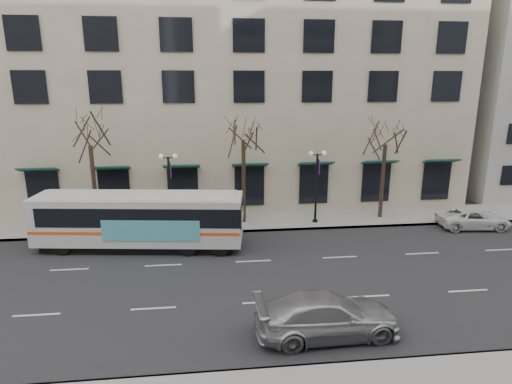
{
  "coord_description": "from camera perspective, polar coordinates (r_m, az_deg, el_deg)",
  "views": [
    {
      "loc": [
        -2.31,
        -19.85,
        9.98
      ],
      "look_at": [
        0.16,
        2.44,
        4.0
      ],
      "focal_mm": 30.0,
      "sensor_mm": 36.0,
      "label": 1
    }
  ],
  "objects": [
    {
      "name": "lamp_post_right",
      "position": [
        29.83,
        8.08,
        1.14
      ],
      "size": [
        1.22,
        0.45,
        5.21
      ],
      "color": "black",
      "rests_on": "ground"
    },
    {
      "name": "city_bus",
      "position": [
        26.52,
        -15.13,
        -3.51
      ],
      "size": [
        12.58,
        4.22,
        3.35
      ],
      "rotation": [
        0.0,
        0.0,
        -0.13
      ],
      "color": "silver",
      "rests_on": "ground"
    },
    {
      "name": "building_hotel",
      "position": [
        40.9,
        -6.16,
        17.68
      ],
      "size": [
        40.0,
        20.0,
        24.0
      ],
      "primitive_type": "cube",
      "color": "tan",
      "rests_on": "ground"
    },
    {
      "name": "tree_far_left",
      "position": [
        29.85,
        -21.4,
        7.6
      ],
      "size": [
        3.6,
        3.6,
        8.34
      ],
      "color": "black",
      "rests_on": "ground"
    },
    {
      "name": "ground",
      "position": [
        22.34,
        0.29,
        -11.61
      ],
      "size": [
        160.0,
        160.0,
        0.0
      ],
      "primitive_type": "plane",
      "color": "black",
      "rests_on": "ground"
    },
    {
      "name": "tree_far_mid",
      "position": [
        28.91,
        -1.71,
        8.82
      ],
      "size": [
        3.6,
        3.6,
        8.55
      ],
      "color": "black",
      "rests_on": "ground"
    },
    {
      "name": "sidewalk_far",
      "position": [
        31.37,
        7.51,
        -3.61
      ],
      "size": [
        80.0,
        4.0,
        0.15
      ],
      "primitive_type": "cube",
      "color": "gray",
      "rests_on": "ground"
    },
    {
      "name": "lamp_post_left",
      "position": [
        29.04,
        -11.42,
        0.61
      ],
      "size": [
        1.22,
        0.45,
        5.21
      ],
      "color": "black",
      "rests_on": "ground"
    },
    {
      "name": "white_pickup",
      "position": [
        32.95,
        27.0,
        -3.17
      ],
      "size": [
        4.96,
        2.64,
        1.33
      ],
      "primitive_type": "imported",
      "rotation": [
        0.0,
        0.0,
        1.48
      ],
      "color": "silver",
      "rests_on": "ground"
    },
    {
      "name": "tree_far_right",
      "position": [
        31.38,
        16.99,
        7.78
      ],
      "size": [
        3.6,
        3.6,
        8.06
      ],
      "color": "black",
      "rests_on": "ground"
    },
    {
      "name": "silver_car",
      "position": [
        17.93,
        9.52,
        -15.92
      ],
      "size": [
        5.93,
        2.63,
        1.69
      ],
      "primitive_type": "imported",
      "rotation": [
        0.0,
        0.0,
        1.61
      ],
      "color": "#B3B5BC",
      "rests_on": "ground"
    }
  ]
}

